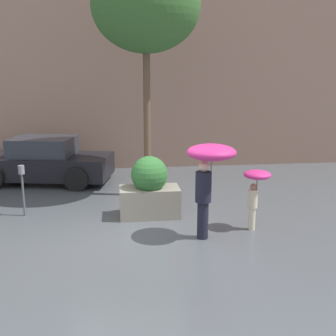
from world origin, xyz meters
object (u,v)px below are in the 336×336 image
Objects in this scene: street_tree at (146,6)px; person_child at (256,184)px; person_adult at (209,165)px; parking_meter at (22,180)px; parked_car_near at (44,162)px; planter_box at (150,189)px.

person_child is at bearing -53.71° from street_tree.
person_adult is 4.42m from parking_meter.
street_tree reaches higher than person_adult.
parked_car_near is (-3.96, 4.93, -0.88)m from person_adult.
planter_box is 2.01m from person_adult.
parking_meter is (-2.99, -1.31, -3.99)m from street_tree.
planter_box is 0.23× the size of street_tree.
person_adult is 0.46× the size of parked_car_near.
person_child is at bearing 23.93° from person_adult.
parking_meter is at bearing -168.49° from parked_car_near.
parked_car_near reaches higher than parking_meter.
street_tree reaches higher than person_child.
parked_car_near is at bearing 90.10° from parking_meter.
street_tree reaches higher than parking_meter.
street_tree is 5.16m from parking_meter.
street_tree is at bearing 87.11° from planter_box.
street_tree is 5.03× the size of parking_meter.
planter_box is at bearing 131.69° from person_child.
parked_car_near is 3.50× the size of parking_meter.
planter_box is 1.10× the size of person_child.
parked_car_near reaches higher than person_child.
person_child is 5.26m from parking_meter.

